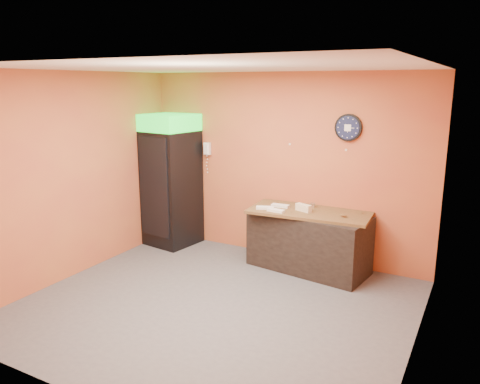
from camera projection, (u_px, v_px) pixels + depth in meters
The scene contains 15 objects.
floor at pixel (216, 306), 5.67m from camera, with size 4.50×4.50×0.00m, color #47474C.
back_wall at pixel (283, 167), 7.07m from camera, with size 4.50×0.02×2.80m, color #BD6935.
left_wall at pixel (74, 176), 6.39m from camera, with size 0.02×4.00×2.80m, color #BD6935.
right_wall at pixel (422, 220), 4.31m from camera, with size 0.02×4.00×2.80m, color #BD6935.
ceiling at pixel (213, 67), 5.03m from camera, with size 4.50×4.00×0.02m, color white.
beverage_cooler at pixel (170, 182), 7.66m from camera, with size 0.85×0.86×2.15m.
prep_counter at pixel (309, 241), 6.71m from camera, with size 1.67×0.74×0.84m, color black.
wall_clock at pixel (348, 128), 6.45m from camera, with size 0.38×0.06×0.38m.
wall_phone at pixel (207, 149), 7.59m from camera, with size 0.11×0.10×0.20m.
butcher_paper at pixel (310, 212), 6.61m from camera, with size 1.69×0.78×0.04m, color brown.
sub_roll_stack at pixel (303, 208), 6.57m from camera, with size 0.25×0.16×0.10m.
wrapped_sandwich_left at pixel (265, 208), 6.69m from camera, with size 0.25×0.10×0.04m, color white.
wrapped_sandwich_mid at pixel (276, 210), 6.55m from camera, with size 0.25×0.10×0.04m, color white.
wrapped_sandwich_right at pixel (280, 206), 6.80m from camera, with size 0.26×0.10×0.04m, color white.
kitchen_tool at pixel (313, 205), 6.78m from camera, with size 0.07×0.07×0.07m, color silver.
Camera 1 is at (2.73, -4.44, 2.64)m, focal length 35.00 mm.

